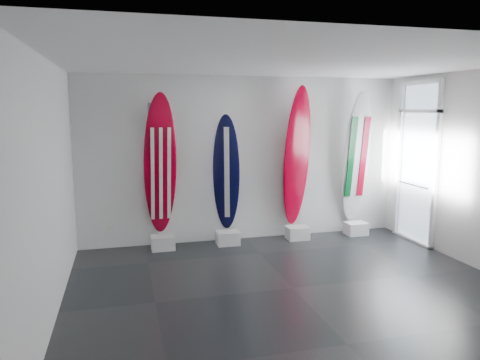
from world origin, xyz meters
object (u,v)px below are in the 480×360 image
object	(u,v)px
surfboard_swiss	(297,157)
surfboard_navy	(226,173)
surfboard_usa	(160,165)
surfboard_italy	(356,157)

from	to	relation	value
surfboard_swiss	surfboard_navy	bearing A→B (deg)	162.44
surfboard_usa	surfboard_swiss	distance (m)	2.50
surfboard_navy	surfboard_italy	bearing A→B (deg)	15.75
surfboard_usa	surfboard_italy	distance (m)	3.71
surfboard_italy	surfboard_usa	bearing A→B (deg)	174.99
surfboard_italy	surfboard_navy	bearing A→B (deg)	174.99
surfboard_usa	surfboard_swiss	bearing A→B (deg)	-3.85
surfboard_navy	surfboard_swiss	bearing A→B (deg)	15.75
surfboard_usa	surfboard_navy	distance (m)	1.17
surfboard_navy	surfboard_italy	xyz separation A→B (m)	(2.55, 0.00, 0.21)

